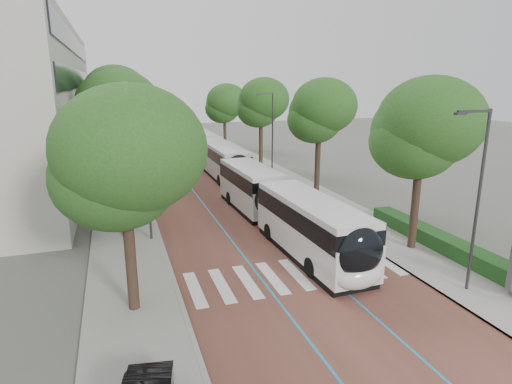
% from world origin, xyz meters
% --- Properties ---
extents(ground, '(160.00, 160.00, 0.00)m').
position_xyz_m(ground, '(0.00, 0.00, 0.00)').
color(ground, '#51544C').
rests_on(ground, ground).
extents(road, '(11.00, 140.00, 0.02)m').
position_xyz_m(road, '(0.00, 40.00, 0.01)').
color(road, brown).
rests_on(road, ground).
extents(sidewalk_left, '(4.00, 140.00, 0.12)m').
position_xyz_m(sidewalk_left, '(-7.50, 40.00, 0.06)').
color(sidewalk_left, gray).
rests_on(sidewalk_left, ground).
extents(sidewalk_right, '(4.00, 140.00, 0.12)m').
position_xyz_m(sidewalk_right, '(7.50, 40.00, 0.06)').
color(sidewalk_right, gray).
rests_on(sidewalk_right, ground).
extents(kerb_left, '(0.20, 140.00, 0.14)m').
position_xyz_m(kerb_left, '(-5.60, 40.00, 0.06)').
color(kerb_left, gray).
rests_on(kerb_left, ground).
extents(kerb_right, '(0.20, 140.00, 0.14)m').
position_xyz_m(kerb_right, '(5.60, 40.00, 0.06)').
color(kerb_right, gray).
rests_on(kerb_right, ground).
extents(zebra_crossing, '(10.55, 3.60, 0.01)m').
position_xyz_m(zebra_crossing, '(0.20, 1.00, 0.03)').
color(zebra_crossing, silver).
rests_on(zebra_crossing, ground).
extents(lane_line_left, '(0.12, 126.00, 0.01)m').
position_xyz_m(lane_line_left, '(-1.60, 40.00, 0.02)').
color(lane_line_left, teal).
rests_on(lane_line_left, road).
extents(lane_line_right, '(0.12, 126.00, 0.01)m').
position_xyz_m(lane_line_right, '(1.60, 40.00, 0.02)').
color(lane_line_right, teal).
rests_on(lane_line_right, road).
extents(hedge, '(1.20, 14.00, 0.80)m').
position_xyz_m(hedge, '(9.10, 0.00, 0.52)').
color(hedge, '#143C16').
rests_on(hedge, sidewalk_right).
extents(streetlight_near, '(1.82, 0.20, 8.00)m').
position_xyz_m(streetlight_near, '(6.62, -3.00, 4.82)').
color(streetlight_near, '#323335').
rests_on(streetlight_near, sidewalk_right).
extents(streetlight_far, '(1.82, 0.20, 8.00)m').
position_xyz_m(streetlight_far, '(6.62, 22.00, 4.82)').
color(streetlight_far, '#323335').
rests_on(streetlight_far, sidewalk_right).
extents(lamp_post_left, '(0.14, 0.14, 8.00)m').
position_xyz_m(lamp_post_left, '(-6.10, 8.00, 4.12)').
color(lamp_post_left, '#323335').
rests_on(lamp_post_left, sidewalk_left).
extents(trees_left, '(6.48, 60.66, 10.37)m').
position_xyz_m(trees_left, '(-7.50, 25.34, 6.89)').
color(trees_left, black).
rests_on(trees_left, ground).
extents(trees_right, '(5.81, 47.68, 9.03)m').
position_xyz_m(trees_right, '(7.70, 23.20, 6.39)').
color(trees_right, black).
rests_on(trees_right, ground).
extents(lead_bus, '(3.14, 18.47, 3.20)m').
position_xyz_m(lead_bus, '(1.69, 6.65, 1.63)').
color(lead_bus, black).
rests_on(lead_bus, ground).
extents(bus_queued_0, '(2.58, 12.41, 3.20)m').
position_xyz_m(bus_queued_0, '(2.18, 23.30, 1.62)').
color(bus_queued_0, silver).
rests_on(bus_queued_0, ground).
extents(bus_queued_1, '(2.61, 12.41, 3.20)m').
position_xyz_m(bus_queued_1, '(1.81, 35.87, 1.62)').
color(bus_queued_1, silver).
rests_on(bus_queued_1, ground).
extents(bus_queued_2, '(2.97, 12.48, 3.20)m').
position_xyz_m(bus_queued_2, '(1.70, 48.81, 1.62)').
color(bus_queued_2, silver).
rests_on(bus_queued_2, ground).
extents(bus_queued_3, '(2.98, 12.48, 3.20)m').
position_xyz_m(bus_queued_3, '(1.57, 62.33, 1.62)').
color(bus_queued_3, silver).
rests_on(bus_queued_3, ground).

